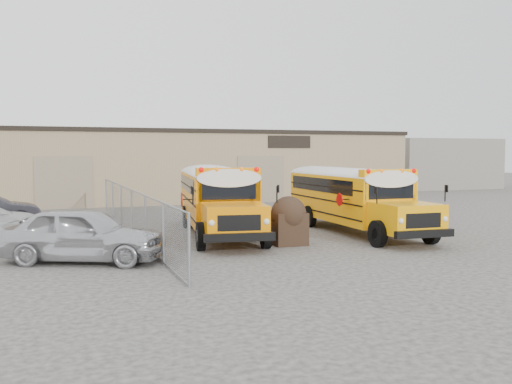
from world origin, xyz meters
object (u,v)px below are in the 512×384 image
object	(u,v)px
school_bus_right	(300,186)
tarp_bundle	(289,220)
school_bus_left	(202,186)
car_silver	(83,234)

from	to	relation	value
school_bus_right	tarp_bundle	distance (m)	8.57
school_bus_left	car_silver	bearing A→B (deg)	-122.89
school_bus_left	tarp_bundle	xyz separation A→B (m)	(0.61, -9.06, -0.70)
tarp_bundle	car_silver	bearing A→B (deg)	-173.96
school_bus_right	school_bus_left	bearing A→B (deg)	161.94
school_bus_left	car_silver	distance (m)	11.68
school_bus_left	school_bus_right	world-z (taller)	school_bus_left
school_bus_left	school_bus_right	size ratio (longest dim) A/B	1.05
tarp_bundle	car_silver	size ratio (longest dim) A/B	0.35
school_bus_left	school_bus_right	xyz separation A→B (m)	(4.59, -1.50, -0.04)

